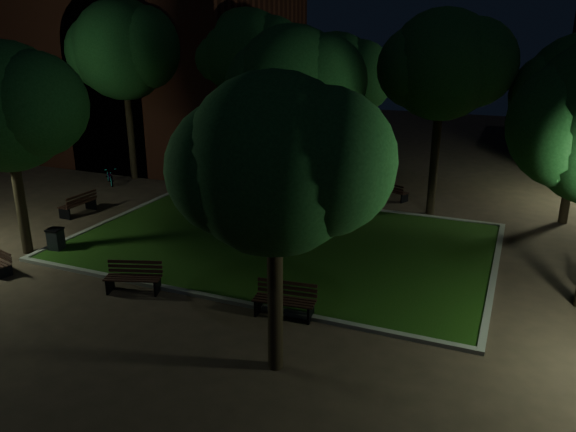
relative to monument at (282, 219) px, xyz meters
name	(u,v)px	position (x,y,z in m)	size (l,w,h in m)	color
ground	(259,262)	(0.00, -2.00, -0.96)	(80.00, 80.00, 0.00)	#423225
lawn	(282,242)	(0.00, 0.00, -0.92)	(15.00, 10.00, 0.08)	#1C3C0E
lawn_kerb	(282,241)	(0.00, 0.00, -0.90)	(15.40, 10.40, 0.12)	slate
monument	(282,219)	(0.00, 0.00, 0.00)	(1.40, 1.40, 3.20)	gray
building_main	(124,34)	(-15.86, 11.79, 6.42)	(20.00, 12.00, 15.00)	#512417
tree_west	(7,107)	(-8.01, -4.44, 4.25)	(5.36, 4.37, 7.40)	black
tree_north_wl	(249,56)	(-5.10, 7.67, 5.44)	(5.68, 4.63, 8.73)	black
tree_north_er	(445,65)	(4.67, 5.77, 5.34)	(5.49, 4.48, 8.54)	black
tree_se	(278,165)	(3.23, -7.61, 3.98)	(4.85, 3.96, 6.93)	black
tree_nw	(125,50)	(-11.13, 5.82, 5.74)	(6.21, 5.07, 9.23)	black
tree_far_north	(337,78)	(-0.98, 9.18, 4.39)	(5.51, 4.49, 7.60)	black
tree_extra	(294,84)	(0.10, 0.93, 4.85)	(5.09, 4.16, 7.90)	black
lamppost_nw	(157,118)	(-11.68, 8.84, 1.86)	(1.18, 0.28, 3.97)	black
bench_near_left	(134,278)	(-2.53, -5.54, -0.52)	(1.79, 1.11, 0.93)	black
bench_near_right	(285,301)	(2.34, -5.16, -0.51)	(1.80, 0.80, 0.96)	black
bench_left_side	(79,204)	(-9.51, -0.26, -0.50)	(0.67, 1.77, 0.96)	black
bench_far_side	(393,192)	(2.57, 7.23, -0.57)	(1.58, 1.10, 0.82)	black
trash_bin	(56,240)	(-7.20, -3.94, -0.52)	(0.57, 0.57, 0.86)	black
bicycle	(110,176)	(-11.60, 4.29, -0.50)	(0.61, 1.75, 0.92)	black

